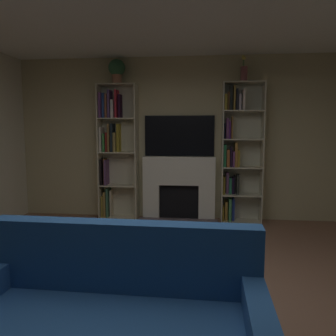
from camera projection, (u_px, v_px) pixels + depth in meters
The scene contains 9 objects.
ground_plane at pixel (153, 306), 2.98m from camera, with size 7.29×7.29×0.00m, color #835C47.
wall_back_accent at pixel (180, 139), 5.85m from camera, with size 5.74×0.06×2.76m, color tan.
fireplace at pixel (179, 187), 5.82m from camera, with size 1.33×0.49×1.08m.
tv at pixel (179, 136), 5.78m from camera, with size 1.18×0.06×0.69m, color black.
bookshelf_left at pixel (114, 148), 5.85m from camera, with size 0.66×0.30×2.30m.
bookshelf_right at pixel (237, 153), 5.62m from camera, with size 0.66×0.34×2.30m.
potted_plant at pixel (117, 69), 5.65m from camera, with size 0.28×0.28×0.41m.
vase_with_flowers at pixel (244, 72), 5.43m from camera, with size 0.11×0.11×0.43m.
couch at pixel (113, 330), 2.11m from camera, with size 1.89×0.85×0.92m.
Camera 1 is at (0.44, -2.79, 1.55)m, focal length 36.22 mm.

